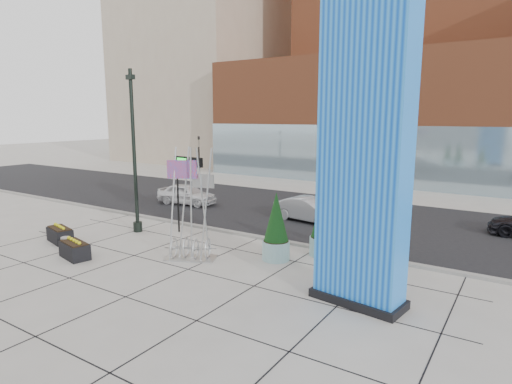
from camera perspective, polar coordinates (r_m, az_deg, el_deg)
The scene contains 19 objects.
ground at distance 18.06m, azimuth -9.29°, elevation -8.62°, with size 160.00×160.00×0.00m, color #9E9991.
street_asphalt at distance 26.04m, azimuth 5.62°, elevation -2.69°, with size 80.00×12.00×0.02m, color black.
curb_edge at distance 21.04m, azimuth -1.94°, elevation -5.62°, with size 80.00×0.30×0.12m, color gray.
tower_podium at distance 41.00m, azimuth 18.17°, elevation 9.25°, with size 34.00×10.00×11.00m, color #A65330.
tower_glass_front at distance 36.53m, azimuth 15.96°, elevation 4.60°, with size 34.00×0.60×5.00m, color #8CA5B2.
building_beige_left at distance 60.92m, azimuth -6.29°, elevation 20.67°, with size 18.00×20.00×34.00m, color tan.
blue_pylon at distance 13.02m, azimuth 14.21°, elevation 4.62°, with size 3.00×1.67×9.48m.
lamp_post at distance 21.90m, azimuth -15.86°, elevation 3.19°, with size 0.53×0.44×7.98m.
public_art_sculpture at distance 17.55m, azimuth -8.72°, elevation -5.05°, with size 2.26×1.75×4.59m.
concrete_bollard at distance 19.84m, azimuth -24.00°, elevation -6.55°, with size 0.38×0.38×0.74m, color gray.
overhead_street_sign at distance 20.92m, azimuth -9.18°, elevation 3.20°, with size 1.81×0.32×3.83m.
round_planter_east at distance 17.44m, azimuth 16.57°, elevation -5.32°, with size 1.05×1.05×2.63m.
round_planter_mid at distance 17.96m, azimuth 8.98°, elevation -4.30°, with size 1.12×1.12×2.80m.
round_planter_west at distance 17.23m, azimuth 2.70°, elevation -4.82°, with size 1.12×1.12×2.79m.
box_planter_north at distance 21.84m, azimuth -24.68°, elevation -5.11°, with size 1.63×1.09×0.82m.
box_planter_south at distance 19.17m, azimuth -23.03°, elevation -7.02°, with size 1.62×1.06×0.82m.
car_white_west at distance 28.46m, azimuth -9.24°, elevation -0.31°, with size 1.61×3.99×1.36m, color white.
car_silver_mid at distance 23.73m, azimuth 7.08°, elevation -2.38°, with size 1.40×4.01×1.32m, color #A4A7AC.
traffic_signal at distance 36.48m, azimuth -7.61°, elevation 4.57°, with size 0.15×0.18×4.10m.
Camera 1 is at (11.59, -12.61, 5.75)m, focal length 30.00 mm.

